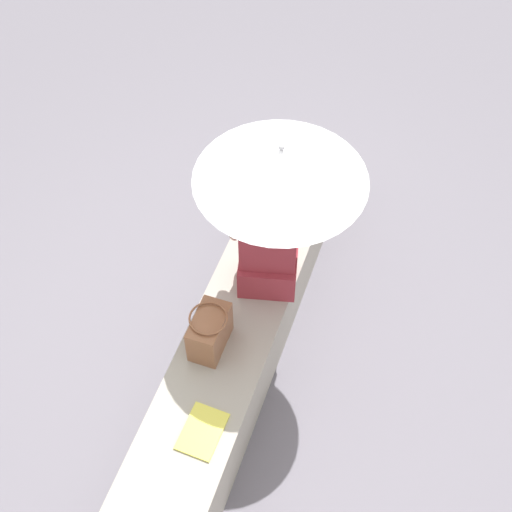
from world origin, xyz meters
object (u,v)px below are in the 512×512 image
(person_seated, at_px, (269,241))
(parasol, at_px, (281,165))
(handbag_black, at_px, (210,331))
(tote_bag_canvas, at_px, (306,171))
(shoulder_bag_spare, at_px, (291,194))
(magazine, at_px, (202,431))

(person_seated, height_order, parasol, parasol)
(person_seated, xyz_separation_m, handbag_black, (-0.52, 0.16, -0.25))
(tote_bag_canvas, height_order, shoulder_bag_spare, shoulder_bag_spare)
(magazine, bearing_deg, parasol, -2.06)
(person_seated, relative_size, tote_bag_canvas, 3.31)
(person_seated, distance_m, handbag_black, 0.60)
(handbag_black, bearing_deg, person_seated, -17.56)
(person_seated, bearing_deg, tote_bag_canvas, 1.34)
(parasol, distance_m, magazine, 1.43)
(shoulder_bag_spare, bearing_deg, handbag_black, 173.28)
(parasol, xyz_separation_m, magazine, (-1.00, 0.07, -1.02))
(person_seated, height_order, tote_bag_canvas, person_seated)
(handbag_black, distance_m, shoulder_bag_spare, 1.10)
(parasol, height_order, handbag_black, parasol)
(parasol, xyz_separation_m, handbag_black, (-0.50, 0.23, -0.89))
(handbag_black, height_order, magazine, handbag_black)
(tote_bag_canvas, distance_m, shoulder_bag_spare, 0.29)
(parasol, height_order, magazine, parasol)
(shoulder_bag_spare, xyz_separation_m, magazine, (-1.60, -0.02, -0.18))
(magazine, bearing_deg, tote_bag_canvas, 2.38)
(parasol, relative_size, magazine, 4.14)
(parasol, distance_m, handbag_black, 1.05)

